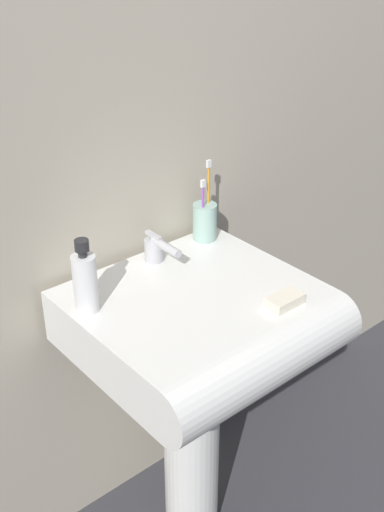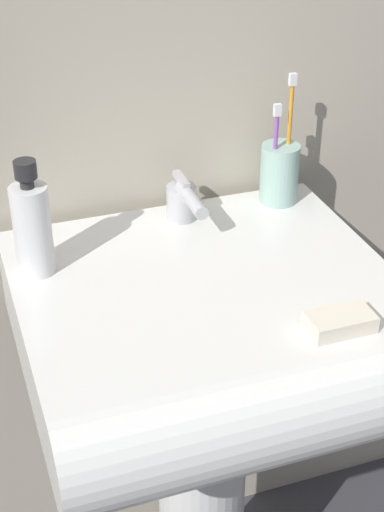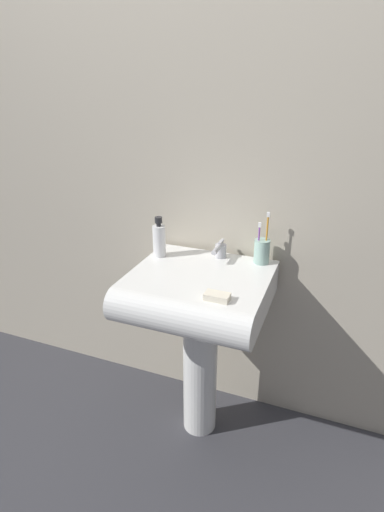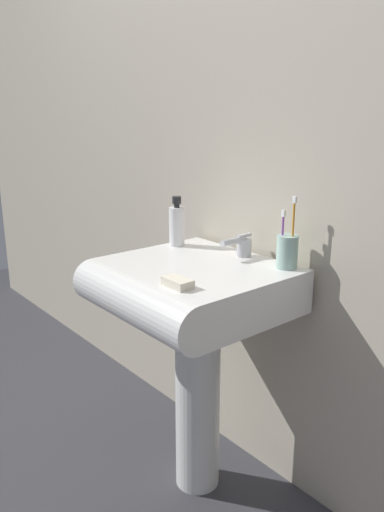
% 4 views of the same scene
% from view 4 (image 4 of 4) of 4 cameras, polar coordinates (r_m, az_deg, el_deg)
% --- Properties ---
extents(ground_plane, '(6.00, 6.00, 0.00)m').
position_cam_4_polar(ground_plane, '(1.98, 0.62, -24.23)').
color(ground_plane, '#38383D').
rests_on(ground_plane, ground).
extents(wall_back, '(5.00, 0.05, 2.40)m').
position_cam_4_polar(wall_back, '(1.70, 8.01, 13.29)').
color(wall_back, '#B7AD99').
rests_on(wall_back, ground).
extents(sink_pedestal, '(0.15, 0.15, 0.68)m').
position_cam_4_polar(sink_pedestal, '(1.78, 0.65, -15.84)').
color(sink_pedestal, white).
rests_on(sink_pedestal, ground).
extents(sink_basin, '(0.55, 0.53, 0.14)m').
position_cam_4_polar(sink_basin, '(1.57, -0.79, -3.73)').
color(sink_basin, white).
rests_on(sink_basin, sink_pedestal).
extents(faucet, '(0.05, 0.13, 0.08)m').
position_cam_4_polar(faucet, '(1.66, 5.68, 1.18)').
color(faucet, '#B7B7BC').
rests_on(faucet, sink_basin).
extents(toothbrush_cup, '(0.07, 0.07, 0.22)m').
position_cam_4_polar(toothbrush_cup, '(1.55, 10.82, 0.57)').
color(toothbrush_cup, '#99BFB2').
rests_on(toothbrush_cup, sink_basin).
extents(soap_bottle, '(0.06, 0.06, 0.18)m').
position_cam_4_polar(soap_bottle, '(1.79, -1.74, 3.58)').
color(soap_bottle, white).
rests_on(soap_bottle, sink_basin).
extents(bar_soap, '(0.09, 0.05, 0.02)m').
position_cam_4_polar(bar_soap, '(1.37, -1.67, -3.05)').
color(bar_soap, silver).
rests_on(bar_soap, sink_basin).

